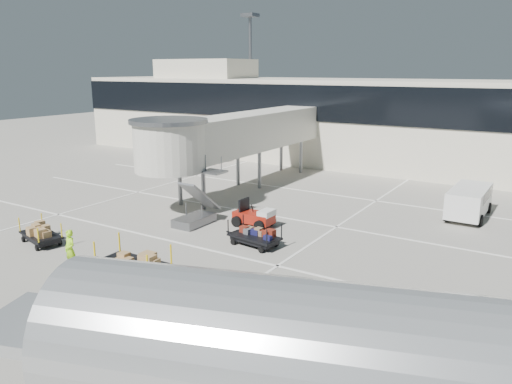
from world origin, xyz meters
TOP-DOWN VIEW (x-y plane):
  - ground at (0.00, 0.00)m, footprint 140.00×140.00m
  - lane_markings at (-0.67, 9.33)m, footprint 40.00×30.00m
  - terminal at (-0.35, 29.94)m, footprint 64.00×12.11m
  - jet_bridge at (-3.97, 12.26)m, footprint 5.70×20.40m
  - baggage_tug at (1.84, 6.60)m, footprint 2.41×1.54m
  - suitcase_cart at (3.61, 3.79)m, footprint 3.40×1.69m
  - box_cart_near at (1.28, -2.41)m, footprint 4.06×1.68m
  - box_cart_far at (-6.14, -1.92)m, footprint 3.34×1.91m
  - ground_worker at (-1.97, -3.30)m, footprint 0.74×0.55m
  - minivan at (12.12, 15.43)m, footprint 2.20×4.91m
  - belt_loader at (-13.88, 21.95)m, footprint 4.53×3.08m
  - aircraft at (14.82, -7.50)m, footprint 18.32×8.28m

SIDE VIEW (x-z plane):
  - ground at x=0.00m, z-range 0.00..0.00m
  - lane_markings at x=-0.67m, z-range 0.00..0.02m
  - suitcase_cart at x=3.61m, z-range -0.18..1.13m
  - box_cart_far at x=-6.14m, z-range -0.13..1.15m
  - baggage_tug at x=1.84m, z-range -0.21..1.35m
  - box_cart_near at x=1.28m, z-range -0.21..1.38m
  - belt_loader at x=-13.88m, z-range -0.24..1.81m
  - ground_worker at x=-1.97m, z-range 0.00..1.86m
  - minivan at x=12.12m, z-range 0.19..2.04m
  - aircraft at x=14.82m, z-range 0.32..5.03m
  - terminal at x=-0.35m, z-range -3.49..11.71m
  - jet_bridge at x=-3.97m, z-range 1.27..7.30m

